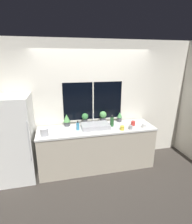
{
  "coord_description": "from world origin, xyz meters",
  "views": [
    {
      "loc": [
        -0.77,
        -2.99,
        2.3
      ],
      "look_at": [
        -0.02,
        0.33,
        1.26
      ],
      "focal_mm": 28.0,
      "sensor_mm": 36.0,
      "label": 1
    }
  ],
  "objects_px": {
    "refrigerator": "(14,139)",
    "bottle_tall": "(112,122)",
    "mug_red": "(133,123)",
    "kettle": "(44,132)",
    "potted_plant_far_right": "(120,117)",
    "sink": "(95,126)",
    "potted_plant_center_left": "(85,118)",
    "mug_grey": "(130,127)",
    "mug_white": "(144,126)",
    "mug_yellow": "(122,128)",
    "soap_bottle": "(78,126)",
    "potted_plant_center_right": "(103,117)",
    "potted_plant_far_left": "(67,120)"
  },
  "relations": [
    {
      "from": "refrigerator",
      "to": "bottle_tall",
      "type": "xyz_separation_m",
      "value": [
        1.98,
        0.03,
        0.18
      ]
    },
    {
      "from": "mug_red",
      "to": "kettle",
      "type": "relative_size",
      "value": 0.61
    },
    {
      "from": "potted_plant_far_right",
      "to": "kettle",
      "type": "distance_m",
      "value": 1.7
    },
    {
      "from": "sink",
      "to": "potted_plant_center_left",
      "type": "bearing_deg",
      "value": 123.46
    },
    {
      "from": "potted_plant_center_left",
      "to": "mug_grey",
      "type": "xyz_separation_m",
      "value": [
        0.87,
        -0.48,
        -0.1
      ]
    },
    {
      "from": "refrigerator",
      "to": "mug_red",
      "type": "xyz_separation_m",
      "value": [
        2.44,
        -0.03,
        0.13
      ]
    },
    {
      "from": "potted_plant_center_left",
      "to": "mug_white",
      "type": "xyz_separation_m",
      "value": [
        1.17,
        -0.48,
        -0.1
      ]
    },
    {
      "from": "refrigerator",
      "to": "mug_yellow",
      "type": "xyz_separation_m",
      "value": [
        2.12,
        -0.22,
        0.12
      ]
    },
    {
      "from": "refrigerator",
      "to": "mug_grey",
      "type": "bearing_deg",
      "value": -5.33
    },
    {
      "from": "soap_bottle",
      "to": "mug_grey",
      "type": "height_order",
      "value": "soap_bottle"
    },
    {
      "from": "mug_red",
      "to": "mug_white",
      "type": "bearing_deg",
      "value": -49.74
    },
    {
      "from": "mug_white",
      "to": "mug_red",
      "type": "height_order",
      "value": "mug_red"
    },
    {
      "from": "sink",
      "to": "kettle",
      "type": "distance_m",
      "value": 1.03
    },
    {
      "from": "sink",
      "to": "refrigerator",
      "type": "bearing_deg",
      "value": -179.87
    },
    {
      "from": "potted_plant_center_left",
      "to": "sink",
      "type": "bearing_deg",
      "value": -56.54
    },
    {
      "from": "refrigerator",
      "to": "bottle_tall",
      "type": "relative_size",
      "value": 6.68
    },
    {
      "from": "potted_plant_far_right",
      "to": "mug_grey",
      "type": "distance_m",
      "value": 0.49
    },
    {
      "from": "refrigerator",
      "to": "mug_grey",
      "type": "height_order",
      "value": "refrigerator"
    },
    {
      "from": "refrigerator",
      "to": "mug_red",
      "type": "bearing_deg",
      "value": -0.7
    },
    {
      "from": "sink",
      "to": "mug_white",
      "type": "relative_size",
      "value": 6.17
    },
    {
      "from": "mug_grey",
      "to": "mug_yellow",
      "type": "relative_size",
      "value": 0.95
    },
    {
      "from": "mug_grey",
      "to": "kettle",
      "type": "bearing_deg",
      "value": 177.89
    },
    {
      "from": "potted_plant_center_left",
      "to": "mug_red",
      "type": "xyz_separation_m",
      "value": [
        1.01,
        -0.29,
        -0.1
      ]
    },
    {
      "from": "soap_bottle",
      "to": "mug_grey",
      "type": "bearing_deg",
      "value": -10.31
    },
    {
      "from": "potted_plant_center_left",
      "to": "mug_red",
      "type": "bearing_deg",
      "value": -16.22
    },
    {
      "from": "bottle_tall",
      "to": "mug_grey",
      "type": "bearing_deg",
      "value": -37.43
    },
    {
      "from": "mug_red",
      "to": "soap_bottle",
      "type": "bearing_deg",
      "value": 179.59
    },
    {
      "from": "potted_plant_center_right",
      "to": "refrigerator",
      "type": "bearing_deg",
      "value": -171.85
    },
    {
      "from": "potted_plant_far_right",
      "to": "bottle_tall",
      "type": "distance_m",
      "value": 0.35
    },
    {
      "from": "sink",
      "to": "potted_plant_far_right",
      "type": "height_order",
      "value": "sink"
    },
    {
      "from": "mug_red",
      "to": "potted_plant_center_left",
      "type": "bearing_deg",
      "value": 163.78
    },
    {
      "from": "refrigerator",
      "to": "potted_plant_far_left",
      "type": "bearing_deg",
      "value": 14.28
    },
    {
      "from": "mug_white",
      "to": "mug_yellow",
      "type": "distance_m",
      "value": 0.48
    },
    {
      "from": "potted_plant_center_right",
      "to": "soap_bottle",
      "type": "height_order",
      "value": "potted_plant_center_right"
    },
    {
      "from": "mug_white",
      "to": "mug_red",
      "type": "bearing_deg",
      "value": 130.26
    },
    {
      "from": "refrigerator",
      "to": "mug_white",
      "type": "distance_m",
      "value": 2.61
    },
    {
      "from": "mug_yellow",
      "to": "mug_red",
      "type": "bearing_deg",
      "value": 30.51
    },
    {
      "from": "potted_plant_center_right",
      "to": "mug_yellow",
      "type": "distance_m",
      "value": 0.57
    },
    {
      "from": "mug_yellow",
      "to": "potted_plant_far_left",
      "type": "bearing_deg",
      "value": 155.84
    },
    {
      "from": "kettle",
      "to": "mug_yellow",
      "type": "bearing_deg",
      "value": -2.6
    },
    {
      "from": "mug_yellow",
      "to": "potted_plant_center_right",
      "type": "bearing_deg",
      "value": 119.56
    },
    {
      "from": "refrigerator",
      "to": "potted_plant_far_right",
      "type": "distance_m",
      "value": 2.26
    },
    {
      "from": "potted_plant_far_right",
      "to": "mug_white",
      "type": "height_order",
      "value": "potted_plant_far_right"
    },
    {
      "from": "potted_plant_center_left",
      "to": "mug_grey",
      "type": "distance_m",
      "value": 1.0
    },
    {
      "from": "potted_plant_far_right",
      "to": "mug_yellow",
      "type": "height_order",
      "value": "potted_plant_far_right"
    },
    {
      "from": "soap_bottle",
      "to": "mug_white",
      "type": "xyz_separation_m",
      "value": [
        1.36,
        -0.2,
        -0.04
      ]
    },
    {
      "from": "mug_grey",
      "to": "mug_red",
      "type": "relative_size",
      "value": 0.85
    },
    {
      "from": "potted_plant_center_left",
      "to": "kettle",
      "type": "bearing_deg",
      "value": -153.81
    },
    {
      "from": "potted_plant_center_left",
      "to": "bottle_tall",
      "type": "bearing_deg",
      "value": -23.07
    },
    {
      "from": "potted_plant_far_right",
      "to": "mug_grey",
      "type": "bearing_deg",
      "value": -82.55
    }
  ]
}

